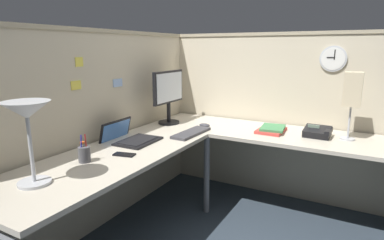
{
  "coord_description": "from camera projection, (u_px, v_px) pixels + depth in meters",
  "views": [
    {
      "loc": [
        -2.22,
        -1.0,
        1.44
      ],
      "look_at": [
        -0.06,
        0.18,
        0.88
      ],
      "focal_mm": 30.04,
      "sensor_mm": 36.0,
      "label": 1
    }
  ],
  "objects": [
    {
      "name": "book_stack",
      "position": [
        272.0,
        129.0,
        2.77
      ],
      "size": [
        0.3,
        0.23,
        0.04
      ],
      "color": "#BF3F38",
      "rests_on": "desk"
    },
    {
      "name": "cell_phone",
      "position": [
        124.0,
        155.0,
        2.16
      ],
      "size": [
        0.1,
        0.16,
        0.01
      ],
      "primitive_type": "cube",
      "rotation": [
        0.0,
        0.0,
        0.23
      ],
      "color": "black",
      "rests_on": "desk"
    },
    {
      "name": "cubicle_wall_back",
      "position": [
        100.0,
        129.0,
        2.6
      ],
      "size": [
        2.57,
        0.12,
        1.58
      ],
      "color": "beige",
      "rests_on": "ground"
    },
    {
      "name": "desk",
      "position": [
        214.0,
        158.0,
        2.39
      ],
      "size": [
        2.35,
        2.15,
        0.73
      ],
      "color": "beige",
      "rests_on": "ground"
    },
    {
      "name": "pen_cup",
      "position": [
        84.0,
        154.0,
        2.03
      ],
      "size": [
        0.08,
        0.08,
        0.18
      ],
      "color": "#4C4C51",
      "rests_on": "desk"
    },
    {
      "name": "monitor",
      "position": [
        169.0,
        93.0,
        3.01
      ],
      "size": [
        0.46,
        0.2,
        0.5
      ],
      "color": "black",
      "rests_on": "desk"
    },
    {
      "name": "laptop",
      "position": [
        128.0,
        138.0,
        2.5
      ],
      "size": [
        0.35,
        0.39,
        0.22
      ],
      "color": "black",
      "rests_on": "desk"
    },
    {
      "name": "office_phone",
      "position": [
        318.0,
        132.0,
        2.6
      ],
      "size": [
        0.2,
        0.21,
        0.11
      ],
      "color": "black",
      "rests_on": "desk"
    },
    {
      "name": "computer_mouse",
      "position": [
        205.0,
        125.0,
        2.93
      ],
      "size": [
        0.06,
        0.1,
        0.03
      ],
      "primitive_type": "ellipsoid",
      "color": "#38383D",
      "rests_on": "desk"
    },
    {
      "name": "pinned_note_rightmost",
      "position": [
        76.0,
        85.0,
        2.27
      ],
      "size": [
        0.09,
        0.0,
        0.06
      ],
      "primitive_type": "cube",
      "color": "#EAD84C"
    },
    {
      "name": "pinned_note_leftmost",
      "position": [
        79.0,
        62.0,
        2.27
      ],
      "size": [
        0.07,
        0.0,
        0.07
      ],
      "primitive_type": "cube",
      "color": "#EAD84C"
    },
    {
      "name": "cubicle_wall_right",
      "position": [
        278.0,
        116.0,
        3.12
      ],
      "size": [
        0.12,
        2.37,
        1.58
      ],
      "color": "beige",
      "rests_on": "ground"
    },
    {
      "name": "desk_lamp_paper",
      "position": [
        353.0,
        91.0,
        2.45
      ],
      "size": [
        0.13,
        0.13,
        0.53
      ],
      "color": "#B7BABF",
      "rests_on": "desk"
    },
    {
      "name": "desk_lamp_dome",
      "position": [
        27.0,
        117.0,
        1.63
      ],
      "size": [
        0.24,
        0.24,
        0.44
      ],
      "color": "#B7BABF",
      "rests_on": "desk"
    },
    {
      "name": "ground_plane",
      "position": [
        215.0,
        224.0,
        2.68
      ],
      "size": [
        6.8,
        6.8,
        0.0
      ],
      "primitive_type": "plane",
      "color": "#2D3842"
    },
    {
      "name": "wall_clock",
      "position": [
        333.0,
        59.0,
        2.75
      ],
      "size": [
        0.04,
        0.22,
        0.22
      ],
      "color": "#B7BABF"
    },
    {
      "name": "keyboard",
      "position": [
        191.0,
        133.0,
        2.69
      ],
      "size": [
        0.44,
        0.16,
        0.02
      ],
      "primitive_type": "cube",
      "rotation": [
        0.0,
        0.0,
        -0.04
      ],
      "color": "#38383D",
      "rests_on": "desk"
    },
    {
      "name": "pinned_note_middle",
      "position": [
        118.0,
        83.0,
        2.65
      ],
      "size": [
        0.11,
        0.0,
        0.06
      ],
      "primitive_type": "cube",
      "color": "#99B7E5"
    }
  ]
}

